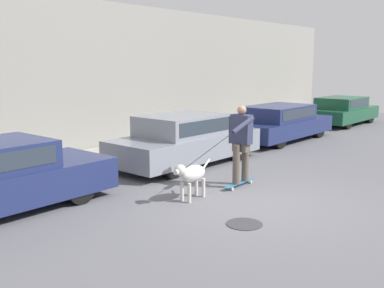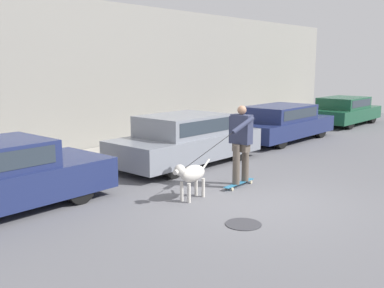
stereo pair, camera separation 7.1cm
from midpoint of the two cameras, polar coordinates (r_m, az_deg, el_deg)
The scene contains 9 objects.
ground_plane at distance 8.91m, azimuth 7.17°, elevation -7.30°, with size 36.00×36.00×0.00m, color slate.
back_wall at distance 13.39m, azimuth -17.40°, elevation 8.02°, with size 32.00×0.30×4.53m.
sidewalk_curb at distance 12.53m, azimuth -13.55°, elevation -2.11°, with size 30.00×2.38×0.11m.
parked_car_1 at distance 11.93m, azimuth -1.00°, elevation 0.45°, with size 4.43×1.81×1.34m.
parked_car_2 at distance 15.97m, azimuth 10.99°, elevation 2.65°, with size 4.57×1.78×1.23m.
parked_car_3 at distance 20.84m, azimuth 18.46°, elevation 4.03°, with size 4.11×1.75×1.21m.
dog at distance 8.86m, azimuth -0.29°, elevation -3.87°, with size 1.15×0.37×0.78m.
skateboarder at distance 9.78m, azimuth 6.01°, elevation 0.38°, with size 2.29×0.65×1.78m.
manhole_cover at distance 7.71m, azimuth 6.40°, elevation -10.06°, with size 0.61×0.61×0.01m.
Camera 1 is at (-7.14, -4.63, 2.67)m, focal length 42.00 mm.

